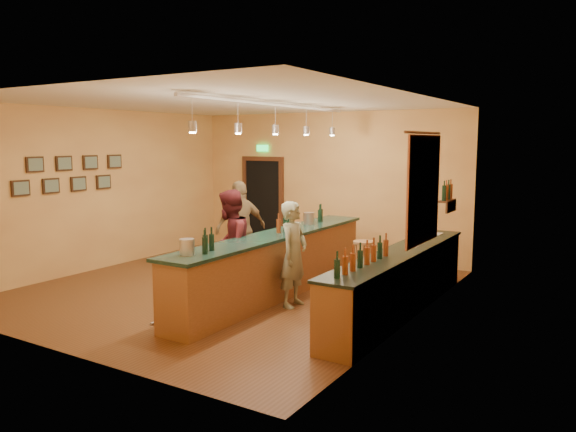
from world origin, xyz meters
The scene contains 17 objects.
floor centered at (0.00, 0.00, 0.00)m, with size 7.00×7.00×0.00m, color #5A3319.
ceiling centered at (0.00, 0.00, 3.20)m, with size 6.50×7.00×0.02m, color silver.
wall_back centered at (0.00, 3.50, 1.60)m, with size 6.50×0.02×3.20m, color #C7874A.
wall_front centered at (0.00, -3.50, 1.60)m, with size 6.50×0.02×3.20m, color #C7874A.
wall_left centered at (-3.25, 0.00, 1.60)m, with size 0.02×7.00×3.20m, color #C7874A.
wall_right centered at (3.25, 0.00, 1.60)m, with size 0.02×7.00×3.20m, color #C7874A.
doorway centered at (-1.70, 3.47, 1.13)m, with size 1.15×0.09×2.48m.
tapestry centered at (3.23, 0.40, 1.85)m, with size 0.03×1.40×1.60m, color #A82821.
bottle_shelf centered at (3.17, 1.90, 1.67)m, with size 0.17×0.55×0.54m.
picture_grid centered at (-3.21, -0.75, 1.95)m, with size 0.06×2.20×0.70m, color #382111, non-canonical shape.
back_counter centered at (2.97, 0.18, 0.49)m, with size 0.60×4.55×1.27m.
tasting_bar centered at (0.89, 0.00, 0.61)m, with size 0.73×5.10×1.38m.
pendant_track centered at (0.89, 0.00, 2.98)m, with size 0.11×4.60×0.50m.
bartender centered at (1.44, -0.34, 0.82)m, with size 0.60×0.39×1.64m, color gray.
customer_a centered at (0.34, -0.52, 0.89)m, with size 0.87×0.68×1.79m, color #59191E.
customer_b centered at (-0.49, 0.91, 0.91)m, with size 1.07×0.44×1.82m, color #997A51.
bar_stool centered at (1.83, 1.45, 0.65)m, with size 0.38×0.38×0.79m.
Camera 1 is at (5.83, -7.65, 2.55)m, focal length 35.00 mm.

